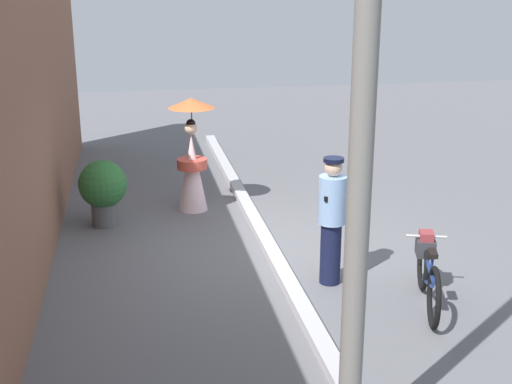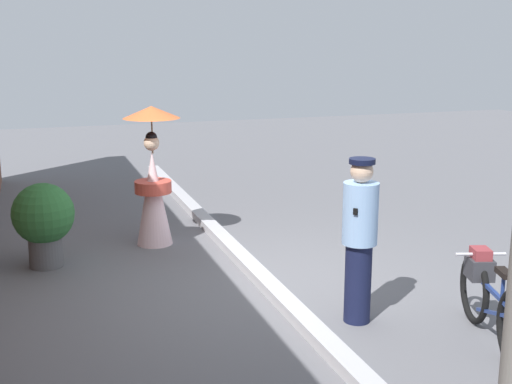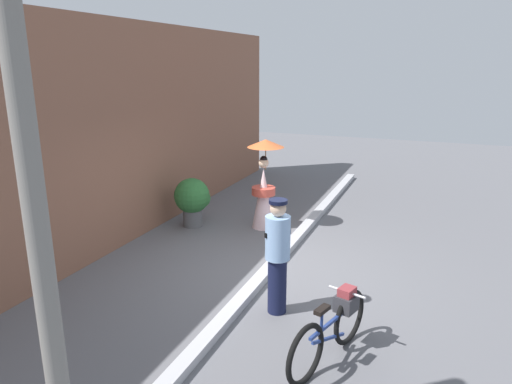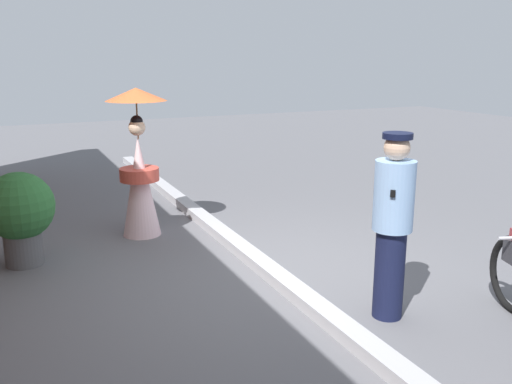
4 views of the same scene
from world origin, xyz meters
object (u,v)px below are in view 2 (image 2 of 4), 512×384
person_with_parasol (153,178)px  person_officer (359,237)px  potted_plant_by_door (45,218)px  bicycle_near_officer (490,298)px

person_with_parasol → person_officer: bearing=-155.9°
potted_plant_by_door → bicycle_near_officer: bearing=-132.6°
person_with_parasol → potted_plant_by_door: bearing=108.5°
potted_plant_by_door → person_with_parasol: bearing=-71.5°
person_officer → potted_plant_by_door: person_officer is taller
person_officer → bicycle_near_officer: bearing=-129.0°
person_with_parasol → bicycle_near_officer: bearing=-149.0°
person_officer → person_with_parasol: 3.48m
person_with_parasol → potted_plant_by_door: person_with_parasol is taller
person_officer → person_with_parasol: bearing=24.1°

